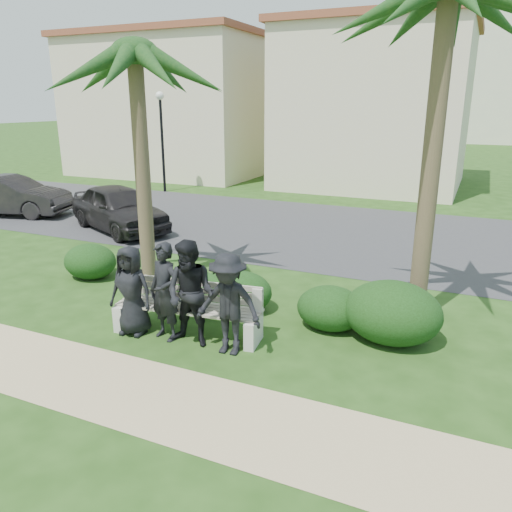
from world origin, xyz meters
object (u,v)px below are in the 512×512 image
object	(u,v)px
park_bench	(188,312)
car_b	(10,196)
man_d	(228,304)
man_b	(165,292)
man_c	(191,294)
palm_left	(135,55)
street_lamp	(161,124)
car_a	(119,208)
man_a	(131,291)

from	to	relation	value
park_bench	car_b	bearing A→B (deg)	144.75
park_bench	man_d	xyz separation A→B (m)	(0.94, -0.31, 0.43)
man_b	car_b	distance (m)	12.04
man_c	man_d	bearing A→B (deg)	-1.52
man_c	palm_left	distance (m)	5.02
street_lamp	man_b	size ratio (longest dim) A/B	2.55
palm_left	car_b	xyz separation A→B (m)	(-8.60, 3.76, -4.05)
park_bench	car_a	xyz separation A→B (m)	(-5.85, 5.44, 0.30)
park_bench	man_b	distance (m)	0.58
man_a	palm_left	world-z (taller)	palm_left
man_c	car_a	distance (m)	8.38
palm_left	car_a	world-z (taller)	palm_left
man_d	street_lamp	bearing A→B (deg)	124.31
man_b	man_c	xyz separation A→B (m)	(0.51, -0.01, 0.05)
street_lamp	park_bench	bearing A→B (deg)	-54.28
man_a	man_d	size ratio (longest dim) A/B	0.94
man_b	car_b	world-z (taller)	man_b
park_bench	car_b	xyz separation A→B (m)	(-10.76, 5.62, 0.28)
man_d	car_b	bearing A→B (deg)	149.59
man_b	man_d	xyz separation A→B (m)	(1.21, -0.03, -0.01)
man_b	man_c	world-z (taller)	man_c
man_c	palm_left	xyz separation A→B (m)	(-2.41, 2.15, 3.84)
street_lamp	man_b	xyz separation A→B (m)	(8.32, -12.22, -2.10)
man_c	palm_left	size ratio (longest dim) A/B	0.31
park_bench	man_a	size ratio (longest dim) A/B	1.67
man_d	palm_left	size ratio (longest dim) A/B	0.29
car_b	park_bench	bearing A→B (deg)	-132.33
car_a	man_b	bearing A→B (deg)	-110.79
palm_left	park_bench	bearing A→B (deg)	-40.70
man_d	park_bench	bearing A→B (deg)	158.42
man_b	man_c	size ratio (longest dim) A/B	0.95
man_d	palm_left	bearing A→B (deg)	141.52
street_lamp	man_d	world-z (taller)	street_lamp
street_lamp	palm_left	xyz separation A→B (m)	(6.42, -10.08, 1.79)
man_c	car_a	world-z (taller)	man_c
man_a	man_d	xyz separation A→B (m)	(1.84, 0.04, 0.05)
palm_left	car_a	bearing A→B (deg)	135.86
car_a	man_d	bearing A→B (deg)	-105.34
man_b	park_bench	bearing A→B (deg)	60.81
man_a	man_c	xyz separation A→B (m)	(1.15, 0.05, 0.10)
park_bench	car_b	distance (m)	12.14
man_c	car_b	world-z (taller)	man_c
man_c	car_b	size ratio (longest dim) A/B	0.43
car_a	car_b	xyz separation A→B (m)	(-4.91, 0.17, -0.02)
street_lamp	palm_left	size ratio (longest dim) A/B	0.75
street_lamp	man_c	bearing A→B (deg)	-54.16
street_lamp	man_a	size ratio (longest dim) A/B	2.74
man_b	man_d	bearing A→B (deg)	12.95
street_lamp	palm_left	distance (m)	12.08
man_a	palm_left	xyz separation A→B (m)	(-1.26, 2.20, 3.95)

